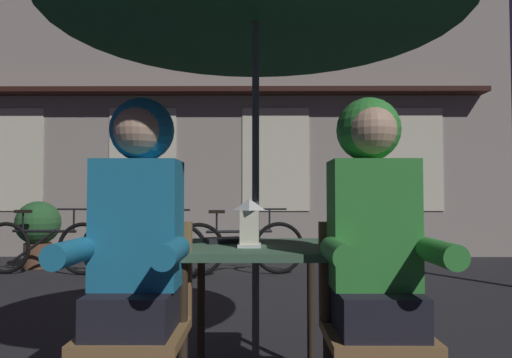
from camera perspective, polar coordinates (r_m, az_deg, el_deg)
The scene contains 12 objects.
cafe_table at distance 2.26m, azimuth -0.05°, elevation -11.01°, with size 0.72×0.72×0.74m.
lantern at distance 2.14m, azimuth -0.85°, elevation -5.47°, with size 0.11×0.11×0.23m.
chair_left at distance 1.99m, azimuth -14.71°, elevation -16.51°, with size 0.40×0.40×0.87m.
chair_right at distance 1.98m, azimuth 14.53°, elevation -16.56°, with size 0.40×0.40×0.87m.
person_left_hooded at distance 1.88m, azimuth -15.05°, elevation -6.29°, with size 0.45×0.56×1.40m.
person_right_hooded at distance 1.87m, azimuth 14.85°, elevation -6.31°, with size 0.45×0.56×1.40m.
shopfront_building at distance 7.95m, azimuth -5.73°, elevation 13.10°, with size 10.00×0.93×6.20m.
bicycle_nearest at distance 6.32m, azimuth -25.50°, elevation -7.83°, with size 1.68×0.17×0.84m.
bicycle_second at distance 5.68m, azimuth -14.34°, elevation -8.63°, with size 1.65×0.40×0.84m.
bicycle_third at distance 5.68m, azimuth -2.19°, elevation -8.70°, with size 1.67×0.32×0.84m.
book at distance 2.37m, azimuth -4.04°, elevation -7.81°, with size 0.20×0.14×0.02m, color black.
potted_plant at distance 6.92m, azimuth -26.08°, elevation -5.68°, with size 0.60×0.60×0.92m.
Camera 1 is at (0.01, -2.23, 0.98)m, focal length 31.30 mm.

